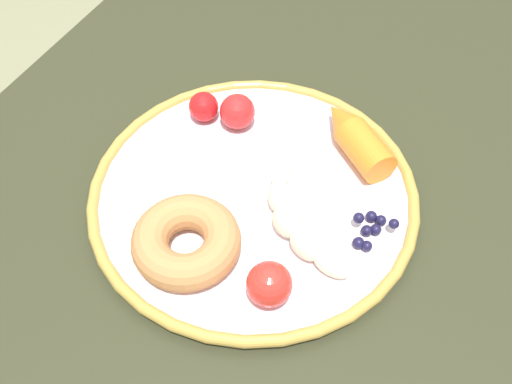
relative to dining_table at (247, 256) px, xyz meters
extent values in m
cube|color=#2D301C|center=(0.00, 0.00, 0.07)|extent=(1.30, 0.71, 0.03)
cube|color=#312A16|center=(-0.59, -0.30, -0.29)|extent=(0.05, 0.05, 0.70)
cube|color=#312A16|center=(-0.59, 0.30, -0.29)|extent=(0.05, 0.05, 0.70)
cylinder|color=white|center=(-0.02, 0.00, 0.09)|extent=(0.33, 0.33, 0.01)
torus|color=#B39441|center=(-0.02, 0.00, 0.10)|extent=(0.34, 0.34, 0.01)
ellipsoid|color=beige|center=(-0.04, 0.02, 0.11)|extent=(0.04, 0.03, 0.02)
ellipsoid|color=beige|center=(-0.01, 0.03, 0.11)|extent=(0.04, 0.04, 0.02)
ellipsoid|color=beige|center=(0.01, 0.05, 0.12)|extent=(0.05, 0.05, 0.03)
ellipsoid|color=beige|center=(0.03, 0.08, 0.11)|extent=(0.04, 0.04, 0.02)
ellipsoid|color=beige|center=(0.04, 0.11, 0.11)|extent=(0.02, 0.04, 0.02)
cylinder|color=orange|center=(-0.11, 0.09, 0.12)|extent=(0.07, 0.07, 0.04)
cone|color=orange|center=(-0.14, 0.05, 0.12)|extent=(0.06, 0.06, 0.04)
torus|color=#BF7F4A|center=(0.08, -0.03, 0.12)|extent=(0.11, 0.11, 0.04)
sphere|color=#191638|center=(-0.02, 0.12, 0.11)|extent=(0.01, 0.01, 0.01)
sphere|color=#191638|center=(0.00, 0.12, 0.11)|extent=(0.01, 0.01, 0.01)
sphere|color=#191638|center=(-0.04, 0.12, 0.11)|extent=(0.01, 0.01, 0.01)
sphere|color=#191638|center=(-0.03, 0.13, 0.11)|extent=(0.01, 0.01, 0.01)
sphere|color=#191638|center=(-0.02, 0.13, 0.11)|extent=(0.01, 0.01, 0.01)
sphere|color=#191638|center=(0.00, 0.13, 0.11)|extent=(0.01, 0.01, 0.01)
sphere|color=#191638|center=(-0.03, 0.15, 0.11)|extent=(0.01, 0.01, 0.01)
sphere|color=#191638|center=(-0.02, 0.11, 0.11)|extent=(0.01, 0.01, 0.01)
sphere|color=red|center=(-0.09, -0.10, 0.12)|extent=(0.03, 0.03, 0.03)
sphere|color=red|center=(-0.10, -0.06, 0.12)|extent=(0.04, 0.04, 0.04)
sphere|color=red|center=(0.09, 0.06, 0.12)|extent=(0.04, 0.04, 0.04)
camera|label=1|loc=(0.31, 0.16, 0.56)|focal=39.49mm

